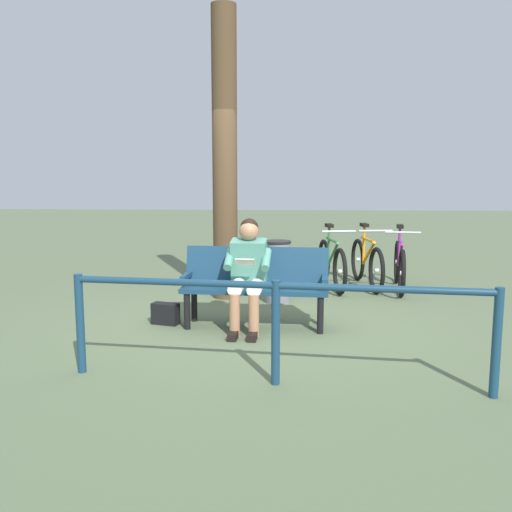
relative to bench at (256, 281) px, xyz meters
name	(u,v)px	position (x,y,z in m)	size (l,w,h in m)	color
ground_plane	(259,324)	(-0.04, -0.04, -0.51)	(40.00, 40.00, 0.00)	#566647
bench	(256,281)	(0.00, 0.00, 0.00)	(1.63, 0.59, 0.87)	navy
person_reading	(248,269)	(0.08, 0.16, 0.16)	(0.51, 0.79, 1.20)	#4C8C7A
handbag	(166,314)	(1.02, 0.01, -0.39)	(0.30, 0.14, 0.24)	black
tree_trunk	(225,156)	(0.48, -1.41, 1.40)	(0.33, 0.33, 3.82)	#4C3823
litter_bin	(278,272)	(-0.24, -1.13, -0.10)	(0.34, 0.34, 0.82)	slate
bicycle_black	(399,265)	(-2.00, -2.05, -0.15)	(0.48, 1.67, 0.94)	black
bicycle_blue	(367,263)	(-1.56, -2.25, -0.15)	(0.48, 1.67, 0.94)	black
bicycle_purple	(331,264)	(-1.02, -2.15, -0.15)	(0.48, 1.67, 0.94)	black
railing_fence	(276,311)	(-0.24, 1.76, 0.09)	(3.38, 0.46, 0.85)	navy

